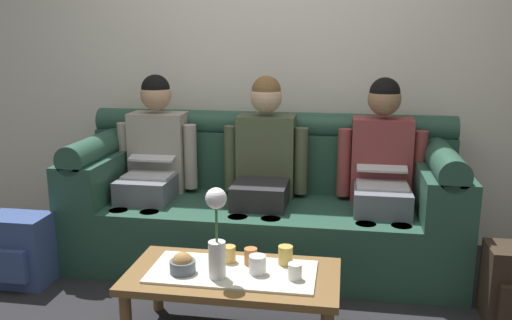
{
  "coord_description": "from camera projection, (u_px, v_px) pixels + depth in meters",
  "views": [
    {
      "loc": [
        0.51,
        -2.22,
        1.48
      ],
      "look_at": [
        -0.01,
        0.89,
        0.75
      ],
      "focal_mm": 37.89,
      "sensor_mm": 36.0,
      "label": 1
    }
  ],
  "objects": [
    {
      "name": "snack_bowl",
      "position": [
        183.0,
        264.0,
        2.59
      ],
      "size": [
        0.13,
        0.13,
        0.1
      ],
      "color": "#4C5666",
      "rests_on": "coffee_table"
    },
    {
      "name": "back_wall_patterned",
      "position": [
        275.0,
        39.0,
        3.86
      ],
      "size": [
        6.0,
        0.12,
        2.9
      ],
      "primitive_type": "cube",
      "color": "silver",
      "rests_on": "ground_plane"
    },
    {
      "name": "couch",
      "position": [
        264.0,
        206.0,
        3.59
      ],
      "size": [
        2.48,
        0.88,
        0.96
      ],
      "color": "#234738",
      "rests_on": "ground_plane"
    },
    {
      "name": "person_middle",
      "position": [
        264.0,
        164.0,
        3.52
      ],
      "size": [
        0.56,
        0.67,
        1.22
      ],
      "color": "#232326",
      "rests_on": "ground_plane"
    },
    {
      "name": "cup_near_left",
      "position": [
        285.0,
        255.0,
        2.69
      ],
      "size": [
        0.07,
        0.07,
        0.09
      ],
      "primitive_type": "cylinder",
      "color": "gold",
      "rests_on": "coffee_table"
    },
    {
      "name": "cup_near_right",
      "position": [
        251.0,
        256.0,
        2.69
      ],
      "size": [
        0.07,
        0.07,
        0.08
      ],
      "primitive_type": "cylinder",
      "color": "#B26633",
      "rests_on": "coffee_table"
    },
    {
      "name": "cup_far_right",
      "position": [
        229.0,
        254.0,
        2.72
      ],
      "size": [
        0.07,
        0.07,
        0.08
      ],
      "primitive_type": "cylinder",
      "color": "gold",
      "rests_on": "coffee_table"
    },
    {
      "name": "person_right",
      "position": [
        382.0,
        168.0,
        3.4
      ],
      "size": [
        0.56,
        0.67,
        1.22
      ],
      "color": "#595B66",
      "rests_on": "ground_plane"
    },
    {
      "name": "coffee_table",
      "position": [
        233.0,
        280.0,
        2.63
      ],
      "size": [
        1.04,
        0.53,
        0.36
      ],
      "color": "brown",
      "rests_on": "ground_plane"
    },
    {
      "name": "flower_vase",
      "position": [
        217.0,
        233.0,
        2.5
      ],
      "size": [
        0.1,
        0.1,
        0.44
      ],
      "color": "silver",
      "rests_on": "coffee_table"
    },
    {
      "name": "person_left",
      "position": [
        154.0,
        159.0,
        3.64
      ],
      "size": [
        0.56,
        0.67,
        1.22
      ],
      "color": "#595B66",
      "rests_on": "ground_plane"
    },
    {
      "name": "backpack_left",
      "position": [
        19.0,
        250.0,
        3.25
      ],
      "size": [
        0.36,
        0.29,
        0.43
      ],
      "color": "#33477A",
      "rests_on": "ground_plane"
    },
    {
      "name": "cup_far_left",
      "position": [
        295.0,
        271.0,
        2.52
      ],
      "size": [
        0.07,
        0.07,
        0.08
      ],
      "primitive_type": "cylinder",
      "color": "white",
      "rests_on": "coffee_table"
    },
    {
      "name": "cup_far_center",
      "position": [
        257.0,
        265.0,
        2.58
      ],
      "size": [
        0.08,
        0.08,
        0.09
      ],
      "primitive_type": "cylinder",
      "color": "silver",
      "rests_on": "coffee_table"
    }
  ]
}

